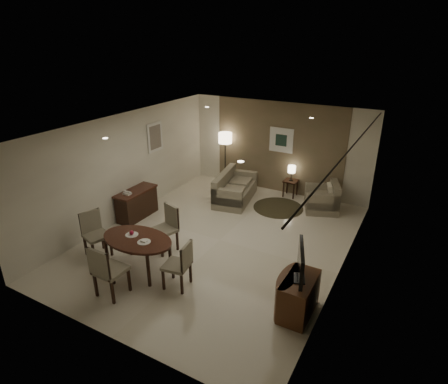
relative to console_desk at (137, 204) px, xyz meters
The scene contains 31 objects.
room_shell 2.70m from the console_desk, ahead, with size 5.50×7.00×2.70m.
taupe_accent 4.39m from the console_desk, 54.45° to the left, with size 3.96×0.03×2.70m, color brown.
curtain_wall 5.26m from the console_desk, ahead, with size 0.08×6.70×2.58m, color #C3BA98, non-canonical shape.
curtain_rod 5.64m from the console_desk, ahead, with size 0.03×0.03×6.80m, color black.
art_back_frame 4.49m from the console_desk, 53.18° to the left, with size 0.72×0.03×0.72m, color silver.
art_back_canvas 4.48m from the console_desk, 53.06° to the left, with size 0.34×0.01×0.34m, color #1B3228.
art_left_frame 1.92m from the console_desk, 100.85° to the left, with size 0.03×0.60×0.80m, color silver.
art_left_canvas 1.91m from the console_desk, 100.16° to the left, with size 0.01×0.46×0.64m, color gray.
downlight_nl 3.12m from the console_desk, 58.80° to the right, with size 0.10×0.10×0.01m, color white.
downlight_nr 4.87m from the console_desk, 24.83° to the right, with size 0.10×0.10×0.01m, color white.
downlight_fl 3.12m from the console_desk, 58.80° to the left, with size 0.10×0.10×0.01m, color white.
downlight_fr 4.87m from the console_desk, 24.83° to the left, with size 0.10×0.10×0.01m, color white.
console_desk is the anchor object (origin of this frame).
telephone 0.52m from the console_desk, 90.00° to the right, with size 0.20×0.14×0.09m, color white, non-canonical shape.
tv_cabinet 5.11m from the console_desk, 17.05° to the right, with size 0.48×0.90×0.70m, color brown, non-canonical shape.
flat_tv 5.14m from the console_desk, 17.12° to the right, with size 0.06×0.88×0.60m, color black, non-canonical shape.
dining_table 2.45m from the console_desk, 47.98° to the right, with size 1.54×0.96×0.72m, color #432315, non-canonical shape.
chair_near 3.17m from the console_desk, 56.98° to the right, with size 0.51×0.51×1.05m, color gray, non-canonical shape.
chair_far 1.89m from the console_desk, 30.77° to the right, with size 0.49×0.49×1.02m, color gray, non-canonical shape.
chair_left 1.91m from the console_desk, 74.69° to the right, with size 0.48×0.48×0.99m, color gray, non-canonical shape.
chair_right 3.24m from the console_desk, 35.69° to the right, with size 0.46×0.46×0.95m, color gray, non-canonical shape.
plate_a 2.32m from the console_desk, 50.49° to the right, with size 0.26×0.26×0.02m, color white.
plate_b 2.66m from the console_desk, 45.15° to the right, with size 0.26×0.26×0.02m, color white.
fruit_apple 2.33m from the console_desk, 50.49° to the right, with size 0.09×0.09×0.09m, color maroon.
napkin 2.66m from the console_desk, 45.15° to the right, with size 0.12×0.08×0.03m, color white.
round_rug 3.84m from the console_desk, 37.27° to the left, with size 1.37×1.37×0.01m, color #38341F.
sofa 2.81m from the console_desk, 51.61° to the left, with size 0.86×1.73×0.81m, color gray, non-canonical shape.
armchair 4.94m from the console_desk, 33.89° to the left, with size 0.89×0.84×0.79m, color gray, non-canonical shape.
side_table 4.45m from the console_desk, 46.92° to the left, with size 0.39×0.39×0.50m, color black, non-canonical shape.
table_lamp 4.47m from the console_desk, 46.92° to the left, with size 0.22×0.22×0.50m, color #FFEAC1, non-canonical shape.
floor_lamp 3.38m from the console_desk, 75.42° to the left, with size 0.42×0.42×1.65m, color #FFE5B7, non-canonical shape.
Camera 1 is at (3.79, -6.62, 4.48)m, focal length 30.00 mm.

